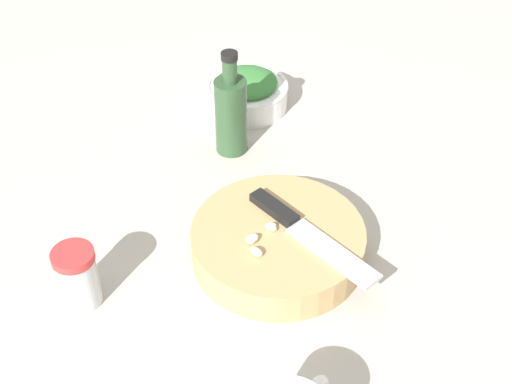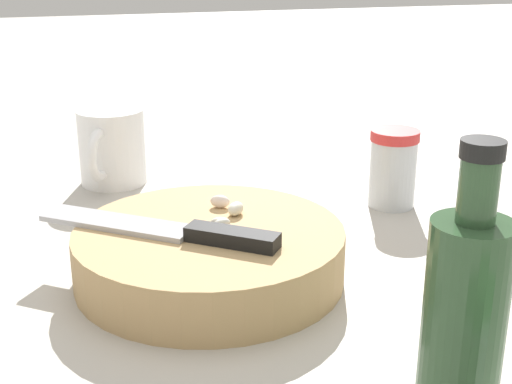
% 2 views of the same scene
% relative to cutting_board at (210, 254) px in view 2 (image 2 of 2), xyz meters
% --- Properties ---
extents(ground_plane, '(5.00, 5.00, 0.00)m').
position_rel_cutting_board_xyz_m(ground_plane, '(0.02, 0.08, -0.02)').
color(ground_plane, '#B2ADA3').
extents(cutting_board, '(0.24, 0.24, 0.05)m').
position_rel_cutting_board_xyz_m(cutting_board, '(0.00, 0.00, 0.00)').
color(cutting_board, tan).
rests_on(cutting_board, ground_plane).
extents(chef_knife, '(0.16, 0.20, 0.01)m').
position_rel_cutting_board_xyz_m(chef_knife, '(0.00, -0.03, 0.03)').
color(chef_knife, black).
rests_on(chef_knife, cutting_board).
extents(garlic_cloves, '(0.07, 0.04, 0.01)m').
position_rel_cutting_board_xyz_m(garlic_cloves, '(-0.02, 0.02, 0.03)').
color(garlic_cloves, silver).
rests_on(garlic_cloves, cutting_board).
extents(spice_jar, '(0.06, 0.06, 0.09)m').
position_rel_cutting_board_xyz_m(spice_jar, '(-0.13, 0.24, 0.02)').
color(spice_jar, silver).
rests_on(spice_jar, ground_plane).
extents(coffee_mug, '(0.11, 0.08, 0.09)m').
position_rel_cutting_board_xyz_m(coffee_mug, '(-0.30, -0.06, 0.02)').
color(coffee_mug, white).
rests_on(coffee_mug, ground_plane).
extents(oil_bottle, '(0.05, 0.05, 0.18)m').
position_rel_cutting_board_xyz_m(oil_bottle, '(0.23, 0.11, 0.05)').
color(oil_bottle, '#2D4C2D').
rests_on(oil_bottle, ground_plane).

